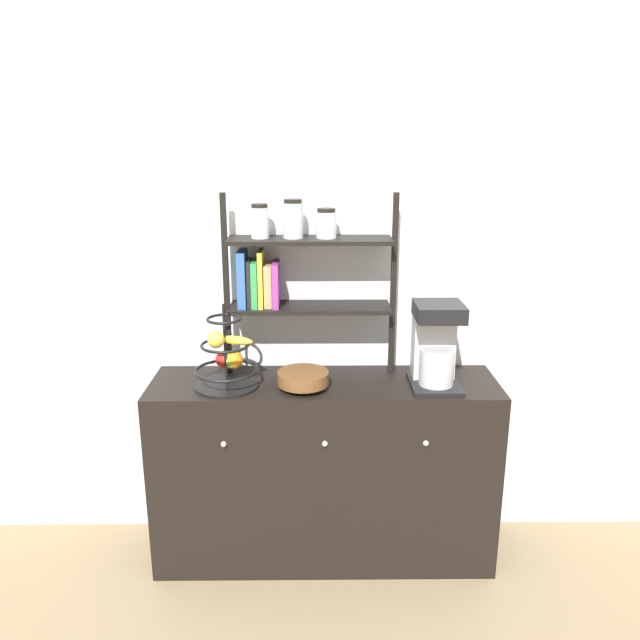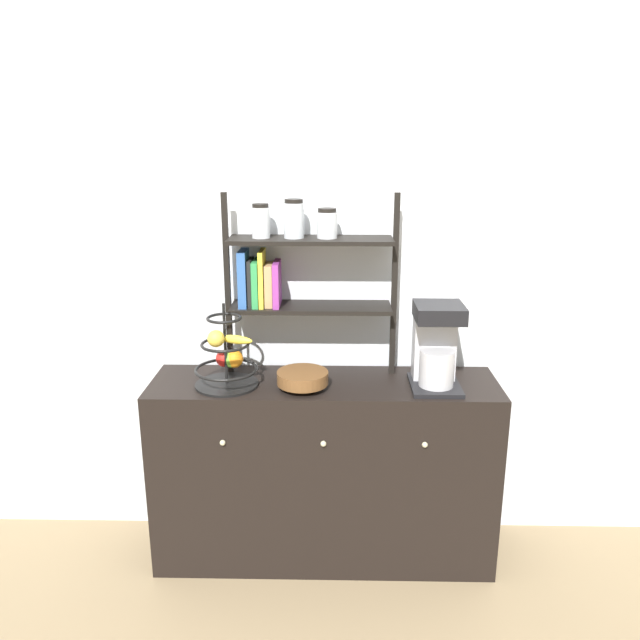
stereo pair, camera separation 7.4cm
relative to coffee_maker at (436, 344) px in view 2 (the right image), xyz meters
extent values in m
plane|color=#847051|center=(-0.46, -0.18, -1.02)|extent=(12.00, 12.00, 0.00)
cube|color=silver|center=(-0.46, 0.27, 0.28)|extent=(7.00, 0.05, 2.60)
cube|color=black|center=(-0.46, 0.02, -0.60)|extent=(1.49, 0.40, 0.84)
sphere|color=#B2AD8C|center=(-0.87, -0.18, -0.37)|extent=(0.02, 0.02, 0.02)
sphere|color=#B2AD8C|center=(-0.46, -0.18, -0.37)|extent=(0.02, 0.02, 0.02)
sphere|color=#B2AD8C|center=(-0.05, -0.18, -0.37)|extent=(0.02, 0.02, 0.02)
cube|color=black|center=(0.00, -0.02, -0.17)|extent=(0.20, 0.25, 0.02)
cube|color=#B7B7BC|center=(0.00, 0.04, 0.01)|extent=(0.17, 0.10, 0.34)
cylinder|color=#B7B7BC|center=(0.00, -0.05, -0.09)|extent=(0.14, 0.14, 0.15)
cube|color=black|center=(0.00, -0.04, 0.15)|extent=(0.19, 0.20, 0.06)
cylinder|color=black|center=(-0.87, -0.02, -0.18)|extent=(0.27, 0.27, 0.01)
cylinder|color=black|center=(-0.87, -0.02, 0.00)|extent=(0.01, 0.01, 0.35)
torus|color=black|center=(-0.87, -0.02, -0.11)|extent=(0.26, 0.26, 0.01)
torus|color=black|center=(-0.87, -0.02, 0.00)|extent=(0.20, 0.20, 0.01)
torus|color=black|center=(-0.87, -0.02, 0.11)|extent=(0.14, 0.14, 0.01)
sphere|color=red|center=(-0.88, 0.01, -0.07)|extent=(0.07, 0.07, 0.07)
sphere|color=#6BAD33|center=(-0.85, 0.00, -0.07)|extent=(0.07, 0.07, 0.07)
sphere|color=orange|center=(-0.84, 0.00, -0.07)|extent=(0.08, 0.08, 0.08)
ellipsoid|color=yellow|center=(-0.83, -0.03, 0.03)|extent=(0.15, 0.08, 0.04)
sphere|color=gold|center=(-0.90, -0.06, 0.04)|extent=(0.07, 0.07, 0.07)
cylinder|color=brown|center=(-0.55, -0.05, -0.17)|extent=(0.12, 0.12, 0.02)
cylinder|color=brown|center=(-0.55, -0.05, -0.13)|extent=(0.21, 0.21, 0.05)
cube|color=black|center=(-0.88, 0.14, 0.21)|extent=(0.02, 0.02, 0.79)
cube|color=black|center=(-0.17, 0.14, 0.21)|extent=(0.02, 0.02, 0.79)
cube|color=black|center=(-0.52, 0.14, 0.12)|extent=(0.69, 0.20, 0.02)
cube|color=black|center=(-0.52, 0.14, 0.41)|extent=(0.69, 0.20, 0.02)
cube|color=#2D599E|center=(-0.81, 0.14, 0.25)|extent=(0.03, 0.15, 0.24)
cube|color=black|center=(-0.78, 0.14, 0.23)|extent=(0.02, 0.13, 0.20)
cube|color=#2D8C47|center=(-0.76, 0.14, 0.23)|extent=(0.03, 0.15, 0.20)
cube|color=yellow|center=(-0.73, 0.14, 0.25)|extent=(0.02, 0.15, 0.24)
cube|color=tan|center=(-0.70, 0.14, 0.22)|extent=(0.03, 0.12, 0.18)
cube|color=#8C338C|center=(-0.67, 0.14, 0.22)|extent=(0.03, 0.16, 0.19)
cylinder|color=silver|center=(-0.73, 0.14, 0.48)|extent=(0.08, 0.08, 0.13)
cylinder|color=black|center=(-0.73, 0.14, 0.55)|extent=(0.07, 0.07, 0.02)
cylinder|color=silver|center=(-0.59, 0.14, 0.49)|extent=(0.08, 0.08, 0.14)
cylinder|color=black|center=(-0.59, 0.14, 0.57)|extent=(0.08, 0.08, 0.02)
cylinder|color=silver|center=(-0.45, 0.14, 0.47)|extent=(0.08, 0.08, 0.11)
cylinder|color=black|center=(-0.45, 0.14, 0.53)|extent=(0.08, 0.08, 0.02)
camera|label=1|loc=(-0.50, -2.46, 0.81)|focal=35.00mm
camera|label=2|loc=(-0.43, -2.46, 0.81)|focal=35.00mm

